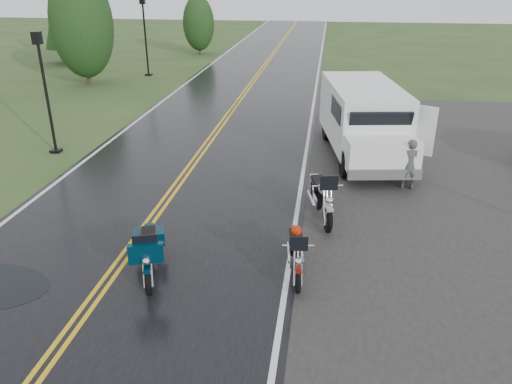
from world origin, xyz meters
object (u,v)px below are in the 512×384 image
(motorcycle_silver, at_px, (328,208))
(lamp_post_far_left, at_px, (145,37))
(motorcycle_red, at_px, (298,269))
(van_white, at_px, (348,140))
(person_at_van, at_px, (409,165))
(lamp_post_near_left, at_px, (46,94))
(motorcycle_teal, at_px, (147,269))

(motorcycle_silver, height_order, lamp_post_far_left, lamp_post_far_left)
(motorcycle_red, relative_size, van_white, 0.32)
(motorcycle_red, relative_size, person_at_van, 1.32)
(motorcycle_red, bearing_deg, motorcycle_silver, 71.41)
(van_white, height_order, lamp_post_near_left, lamp_post_near_left)
(lamp_post_near_left, xyz_separation_m, lamp_post_far_left, (-1.57, 14.58, 0.23))
(van_white, xyz_separation_m, lamp_post_near_left, (-10.45, 0.97, 0.89))
(van_white, bearing_deg, person_at_van, -29.71)
(motorcycle_red, relative_size, lamp_post_near_left, 0.48)
(motorcycle_red, height_order, motorcycle_teal, motorcycle_teal)
(motorcycle_teal, height_order, lamp_post_near_left, lamp_post_near_left)
(motorcycle_silver, height_order, van_white, van_white)
(motorcycle_teal, distance_m, van_white, 8.18)
(van_white, height_order, person_at_van, van_white)
(motorcycle_red, xyz_separation_m, person_at_van, (2.93, 5.88, 0.17))
(motorcycle_silver, xyz_separation_m, person_at_van, (2.36, 3.21, 0.05))
(motorcycle_teal, relative_size, lamp_post_far_left, 0.46)
(person_at_van, xyz_separation_m, lamp_post_near_left, (-12.28, 1.66, 1.37))
(motorcycle_red, bearing_deg, motorcycle_teal, -177.14)
(motorcycle_silver, distance_m, lamp_post_near_left, 11.14)
(lamp_post_far_left, bearing_deg, motorcycle_teal, -70.67)
(person_at_van, bearing_deg, lamp_post_far_left, -50.49)
(lamp_post_far_left, bearing_deg, van_white, -52.31)
(motorcycle_teal, bearing_deg, lamp_post_near_left, 110.47)
(motorcycle_red, bearing_deg, van_white, 74.01)
(van_white, height_order, lamp_post_far_left, lamp_post_far_left)
(motorcycle_red, height_order, person_at_van, person_at_van)
(person_at_van, relative_size, lamp_post_far_left, 0.33)
(motorcycle_red, xyz_separation_m, lamp_post_far_left, (-10.92, 22.12, 1.78))
(motorcycle_silver, relative_size, lamp_post_far_left, 0.52)
(motorcycle_teal, xyz_separation_m, motorcycle_silver, (3.56, 3.16, 0.08))
(motorcycle_teal, bearing_deg, motorcycle_red, -8.59)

